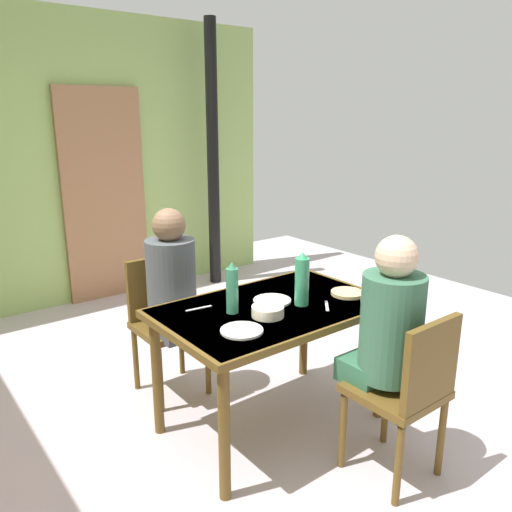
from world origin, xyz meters
name	(u,v)px	position (x,y,z in m)	size (l,w,h in m)	color
ground_plane	(228,435)	(0.00, 0.00, 0.00)	(7.02, 7.02, 0.00)	#C1B1B8
wall_back	(54,163)	(0.00, 2.70, 1.33)	(4.44, 0.10, 2.65)	#99B966
door_wooden	(104,196)	(0.41, 2.62, 1.00)	(0.80, 0.05, 2.00)	#9D6C49
stove_pipe_column	(213,158)	(1.47, 2.35, 1.33)	(0.12, 0.12, 2.65)	black
dining_table	(273,320)	(0.27, -0.06, 0.65)	(1.25, 0.80, 0.74)	brown
chair_near_diner	(408,388)	(0.49, -0.81, 0.50)	(0.40, 0.40, 0.87)	brown
chair_far_diner	(164,317)	(-0.01, 0.69, 0.50)	(0.40, 0.40, 0.87)	brown
person_near_diner	(389,324)	(0.49, -0.68, 0.78)	(0.30, 0.37, 0.77)	#306649
person_far_diner	(172,280)	(-0.01, 0.56, 0.78)	(0.30, 0.37, 0.77)	#494E5B
water_bottle_green_near	(232,289)	(0.04, -0.01, 0.87)	(0.06, 0.06, 0.28)	#398B66
water_bottle_green_far	(302,280)	(0.41, -0.15, 0.88)	(0.08, 0.08, 0.30)	#379366
serving_bowl_center	(268,311)	(0.16, -0.16, 0.76)	(0.17, 0.17, 0.06)	#F3E5C9
dinner_plate_near_left	(272,300)	(0.31, -0.01, 0.74)	(0.21, 0.21, 0.01)	white
dinner_plate_near_right	(242,330)	(-0.07, -0.24, 0.74)	(0.21, 0.21, 0.01)	white
drinking_glass_by_near_diner	(366,293)	(0.72, -0.34, 0.79)	(0.06, 0.06, 0.11)	silver
bread_plate_sliced	(347,293)	(0.73, -0.19, 0.75)	(0.19, 0.19, 0.02)	#DBB77A
cutlery_knife_near	(327,306)	(0.50, -0.25, 0.74)	(0.15, 0.02, 0.00)	silver
cutlery_fork_near	(199,308)	(-0.07, 0.15, 0.74)	(0.15, 0.02, 0.00)	silver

